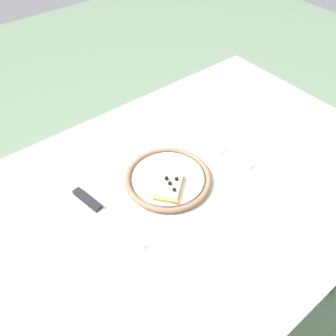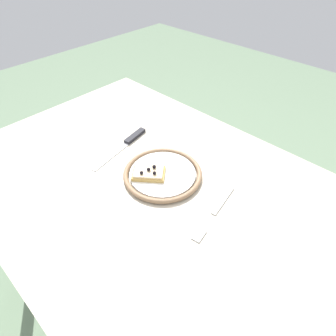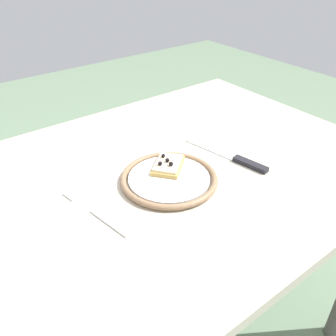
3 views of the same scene
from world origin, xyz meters
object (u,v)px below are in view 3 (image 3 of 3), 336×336
pizza_slice_near (168,165)px  fork (94,212)px  plate (169,179)px  knife (239,160)px  dining_table (152,208)px

pizza_slice_near → fork: 0.21m
plate → fork: size_ratio=1.10×
plate → knife: bearing=-10.9°
plate → knife: 0.19m
knife → fork: bearing=173.5°
dining_table → fork: 0.20m
pizza_slice_near → fork: (-0.21, -0.03, -0.02)m
dining_table → fork: size_ratio=5.86×
plate → pizza_slice_near: (0.02, 0.03, 0.01)m
plate → fork: 0.19m
dining_table → pizza_slice_near: pizza_slice_near is taller
pizza_slice_near → dining_table: bearing=165.4°
pizza_slice_near → knife: bearing=-22.3°
plate → pizza_slice_near: pizza_slice_near is taller
plate → fork: bearing=178.0°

